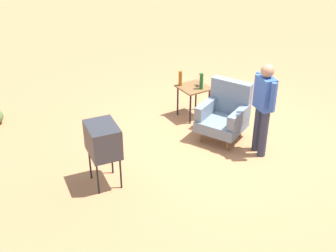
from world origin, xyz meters
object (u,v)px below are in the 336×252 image
Objects in this scene: person_standing at (264,104)px; side_table at (194,91)px; armchair at (225,113)px; flower_vase at (202,79)px; bottle_wine_green at (201,81)px; bottle_tall_amber at (180,78)px; tv_on_stand at (103,140)px.

side_table is at bearing -173.61° from person_standing.
flower_vase is at bearing 171.08° from armchair.
bottle_wine_green is at bearing 175.77° from armchair.
bottle_tall_amber is at bearing -168.70° from person_standing.
person_standing is 5.47× the size of bottle_tall_amber.
armchair reaches higher than bottle_wine_green.
person_standing reaches higher than side_table.
bottle_wine_green is (0.16, 0.07, 0.26)m from side_table.
person_standing reaches higher than armchair.
bottle_tall_amber is (-1.35, 2.26, 0.02)m from tv_on_stand.
tv_on_stand is 0.63× the size of person_standing.
armchair is at bearing 9.54° from bottle_tall_amber.
tv_on_stand reaches higher than side_table.
armchair is at bearing 0.39° from side_table.
side_table is at bearing 44.93° from bottle_tall_amber.
bottle_tall_amber reaches higher than side_table.
flower_vase is at bearing 73.69° from side_table.
person_standing is 1.70m from flower_vase.
tv_on_stand reaches higher than bottle_wine_green.
side_table is 0.63× the size of tv_on_stand.
person_standing is at bearing 77.57° from tv_on_stand.
person_standing reaches higher than tv_on_stand.
person_standing is 1.97m from bottle_tall_amber.
armchair is 2.48m from tv_on_stand.
bottle_tall_amber is at bearing -124.43° from flower_vase.
bottle_tall_amber is 1.13× the size of flower_vase.
flower_vase is at bearing 55.57° from bottle_tall_amber.
side_table is 0.40× the size of person_standing.
armchair is 3.53× the size of bottle_tall_amber.
bottle_tall_amber is 0.42m from flower_vase.
person_standing is at bearing 11.30° from bottle_tall_amber.
armchair is at bearing -4.23° from bottle_wine_green.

